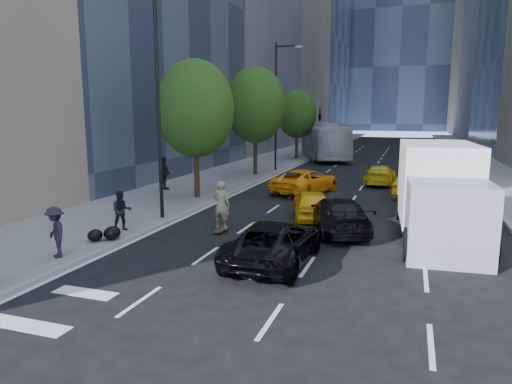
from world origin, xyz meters
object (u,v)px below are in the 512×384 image
(city_bus, at_px, (324,140))
(box_truck, at_px, (439,191))
(black_sedan_mercedes, at_px, (337,215))
(skateboarder, at_px, (221,208))
(black_sedan_lincoln, at_px, (275,242))

(city_bus, height_order, box_truck, city_bus)
(black_sedan_mercedes, bearing_deg, city_bus, -100.00)
(skateboarder, relative_size, box_truck, 0.26)
(city_bus, bearing_deg, skateboarder, -106.48)
(skateboarder, height_order, black_sedan_mercedes, skateboarder)
(black_sedan_mercedes, bearing_deg, skateboarder, -1.57)
(black_sedan_lincoln, height_order, city_bus, city_bus)
(box_truck, bearing_deg, skateboarder, -170.56)
(black_sedan_mercedes, height_order, city_bus, city_bus)
(skateboarder, height_order, black_sedan_lincoln, skateboarder)
(black_sedan_mercedes, relative_size, box_truck, 0.64)
(city_bus, xyz_separation_m, box_truck, (9.78, -29.27, -0.06))
(skateboarder, bearing_deg, city_bus, -87.29)
(black_sedan_lincoln, xyz_separation_m, box_truck, (5.07, 4.84, 1.14))
(skateboarder, distance_m, black_sedan_mercedes, 4.69)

